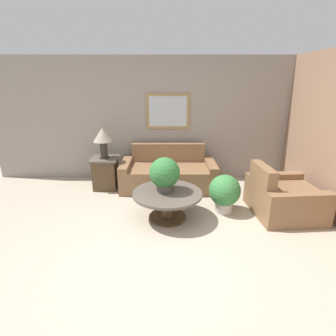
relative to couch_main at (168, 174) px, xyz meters
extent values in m
plane|color=tan|center=(-0.13, -2.20, -0.28)|extent=(20.00, 20.00, 0.00)
cube|color=gray|center=(-0.13, 0.58, 1.02)|extent=(7.37, 0.06, 2.60)
cube|color=#997A4C|center=(-0.01, 0.54, 1.21)|extent=(0.92, 0.03, 0.74)
cube|color=#B2BCC6|center=(-0.01, 0.53, 1.21)|extent=(0.80, 0.01, 0.62)
cube|color=#937056|center=(2.58, -0.82, 1.02)|extent=(0.06, 4.76, 2.60)
cube|color=brown|center=(0.00, -0.04, -0.05)|extent=(1.54, 0.94, 0.45)
cube|color=brown|center=(0.00, 0.35, 0.37)|extent=(1.54, 0.16, 0.39)
cube|color=brown|center=(-0.86, -0.04, 0.00)|extent=(0.18, 0.94, 0.55)
cube|color=brown|center=(0.86, -0.04, 0.00)|extent=(0.18, 0.94, 0.55)
cube|color=brown|center=(1.92, -1.15, -0.05)|extent=(1.05, 0.77, 0.45)
cube|color=brown|center=(1.50, -1.18, 0.37)|extent=(0.21, 0.71, 0.39)
cube|color=brown|center=(1.95, -1.59, 0.00)|extent=(1.01, 0.25, 0.55)
cube|color=brown|center=(1.89, -0.71, 0.00)|extent=(1.01, 0.25, 0.55)
cylinder|color=#4C3823|center=(-0.02, -1.31, -0.27)|extent=(0.60, 0.60, 0.03)
cylinder|color=#4C3823|center=(-0.02, -1.31, -0.06)|extent=(0.20, 0.20, 0.38)
cylinder|color=brown|center=(-0.02, -1.31, 0.15)|extent=(1.10, 1.10, 0.04)
cube|color=#4C3823|center=(-1.28, -0.05, 0.02)|extent=(0.45, 0.45, 0.61)
cube|color=brown|center=(-1.28, -0.05, 0.34)|extent=(0.53, 0.53, 0.03)
cylinder|color=#2D2823|center=(-1.28, -0.05, 0.37)|extent=(0.21, 0.21, 0.02)
cylinder|color=#2D2823|center=(-1.28, -0.05, 0.54)|extent=(0.15, 0.15, 0.32)
cone|color=gray|center=(-1.28, -0.05, 0.83)|extent=(0.38, 0.38, 0.27)
cylinder|color=#4C4742|center=(-0.06, -1.26, 0.24)|extent=(0.26, 0.26, 0.13)
sphere|color=#2D6B33|center=(-0.06, -1.26, 0.48)|extent=(0.48, 0.48, 0.48)
cylinder|color=beige|center=(0.94, -1.09, -0.19)|extent=(0.30, 0.30, 0.19)
sphere|color=#387A3D|center=(0.94, -1.09, 0.10)|extent=(0.53, 0.53, 0.53)
camera|label=1|loc=(-0.01, -5.08, 1.85)|focal=28.00mm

